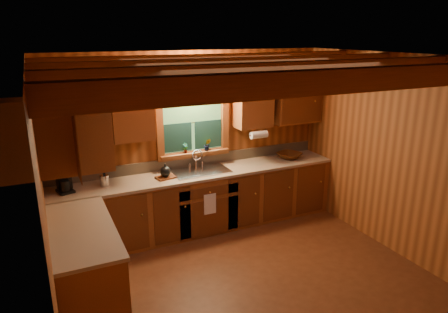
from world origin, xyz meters
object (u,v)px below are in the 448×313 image
object	(u,v)px
sink	(201,174)
cutting_board	(166,177)
coffee_maker	(64,180)
wicker_basket	(289,156)

from	to	relation	value
sink	cutting_board	xyz separation A→B (m)	(-0.54, -0.05, 0.06)
cutting_board	coffee_maker	bearing A→B (deg)	166.79
sink	wicker_basket	world-z (taller)	sink
coffee_maker	wicker_basket	distance (m)	3.38
coffee_maker	cutting_board	bearing A→B (deg)	-18.43
coffee_maker	wicker_basket	xyz separation A→B (m)	(3.38, -0.01, -0.11)
cutting_board	wicker_basket	distance (m)	2.08
wicker_basket	sink	bearing A→B (deg)	179.87
coffee_maker	wicker_basket	size ratio (longest dim) A/B	0.84
wicker_basket	cutting_board	bearing A→B (deg)	-178.59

